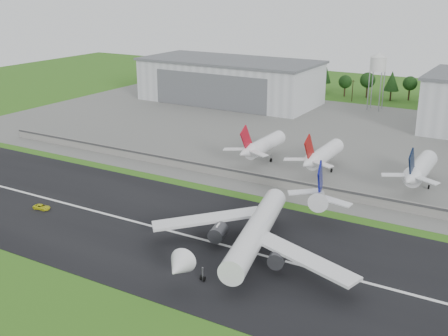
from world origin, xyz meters
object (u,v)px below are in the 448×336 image
Objects in this scene: ground_vehicle at (42,207)px; parked_jet_navy at (418,170)px; parked_jet_red_a at (261,146)px; parked_jet_red_b at (321,156)px; main_airliner at (255,236)px.

parked_jet_navy is (90.14, 73.36, 5.46)m from ground_vehicle.
parked_jet_red_a is 56.00m from parked_jet_navy.
parked_jet_red_b is at bearing -45.96° from ground_vehicle.
main_airliner is at bearing -109.37° from parked_jet_navy.
parked_jet_red_a reaches higher than ground_vehicle.
ground_vehicle is at bearing -114.97° from parked_jet_red_a.
ground_vehicle is at bearing -128.11° from parked_jet_red_b.
parked_jet_red_a is 1.00× the size of parked_jet_red_b.
main_airliner reaches higher than parked_jet_navy.
main_airliner is 74.42m from parked_jet_red_a.
parked_jet_navy is at bearing 0.04° from parked_jet_red_a.
ground_vehicle is 81.05m from parked_jet_red_a.
parked_jet_red_a is at bearing 180.00° from parked_jet_red_b.
main_airliner reaches higher than ground_vehicle.
parked_jet_red_a is (34.14, 73.32, 5.21)m from ground_vehicle.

